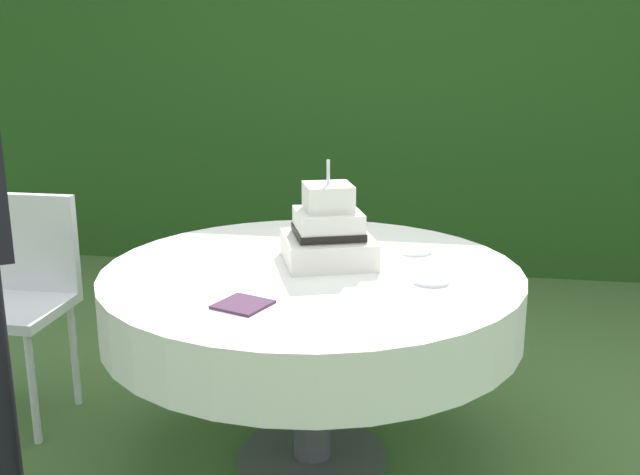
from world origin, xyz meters
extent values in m
plane|color=#476B33|center=(0.00, 0.00, 0.00)|extent=(20.00, 20.00, 0.00)
cube|color=#234C19|center=(0.00, 2.64, 1.35)|extent=(5.54, 0.60, 2.69)
cylinder|color=#4C4C51|center=(0.00, 0.00, 0.01)|extent=(0.55, 0.55, 0.02)
cylinder|color=#4C4C51|center=(0.00, 0.00, 0.35)|extent=(0.14, 0.14, 0.70)
cylinder|color=olive|center=(0.00, 0.00, 0.71)|extent=(1.40, 1.40, 0.03)
cylinder|color=white|center=(0.00, 0.00, 0.62)|extent=(1.43, 1.43, 0.21)
cube|color=white|center=(0.04, 0.09, 0.77)|extent=(0.39, 0.39, 0.09)
cube|color=white|center=(0.04, 0.09, 0.87)|extent=(0.28, 0.28, 0.09)
cube|color=black|center=(0.04, 0.09, 0.84)|extent=(0.29, 0.29, 0.03)
cube|color=white|center=(0.04, 0.09, 0.96)|extent=(0.20, 0.20, 0.09)
sphere|color=#C6599E|center=(0.11, 0.23, 0.84)|extent=(0.07, 0.07, 0.07)
cylinder|color=silver|center=(0.04, 0.09, 1.05)|extent=(0.01, 0.01, 0.08)
cylinder|color=white|center=(0.33, 0.26, 0.73)|extent=(0.13, 0.13, 0.01)
cylinder|color=white|center=(0.40, -0.08, 0.73)|extent=(0.12, 0.12, 0.01)
cube|color=#4C2D47|center=(-0.14, -0.39, 0.73)|extent=(0.18, 0.18, 0.01)
cylinder|color=white|center=(-1.05, -0.06, 0.23)|extent=(0.03, 0.03, 0.45)
cylinder|color=white|center=(-1.37, 0.26, 0.23)|extent=(0.03, 0.03, 0.45)
cylinder|color=white|center=(-1.05, 0.26, 0.23)|extent=(0.03, 0.03, 0.45)
cube|color=white|center=(-1.21, 0.10, 0.47)|extent=(0.40, 0.40, 0.04)
cube|color=white|center=(-1.21, 0.28, 0.69)|extent=(0.40, 0.04, 0.40)
camera|label=1|loc=(0.43, -2.39, 1.48)|focal=41.92mm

